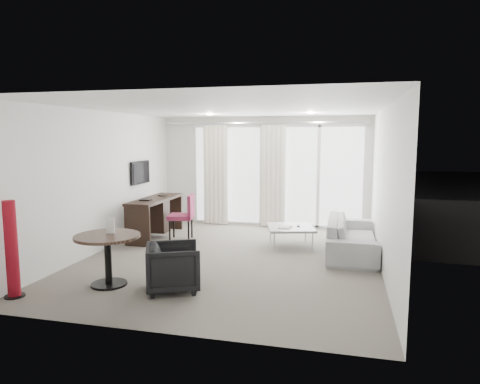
% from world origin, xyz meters
% --- Properties ---
extents(floor, '(5.00, 6.00, 0.00)m').
position_xyz_m(floor, '(0.00, 0.00, 0.00)').
color(floor, '#6A6459').
rests_on(floor, ground).
extents(ceiling, '(5.00, 6.00, 0.00)m').
position_xyz_m(ceiling, '(0.00, 0.00, 2.60)').
color(ceiling, white).
rests_on(ceiling, ground).
extents(wall_left, '(0.00, 6.00, 2.60)m').
position_xyz_m(wall_left, '(-2.50, 0.00, 1.30)').
color(wall_left, silver).
rests_on(wall_left, ground).
extents(wall_right, '(0.00, 6.00, 2.60)m').
position_xyz_m(wall_right, '(2.50, 0.00, 1.30)').
color(wall_right, silver).
rests_on(wall_right, ground).
extents(wall_front, '(5.00, 0.00, 2.60)m').
position_xyz_m(wall_front, '(0.00, -3.00, 1.30)').
color(wall_front, silver).
rests_on(wall_front, ground).
extents(window_panel, '(4.00, 0.02, 2.38)m').
position_xyz_m(window_panel, '(0.30, 2.98, 1.20)').
color(window_panel, white).
rests_on(window_panel, ground).
extents(window_frame, '(4.10, 0.06, 2.44)m').
position_xyz_m(window_frame, '(0.30, 2.97, 1.20)').
color(window_frame, white).
rests_on(window_frame, ground).
extents(curtain_left, '(0.60, 0.20, 2.38)m').
position_xyz_m(curtain_left, '(-1.15, 2.82, 1.20)').
color(curtain_left, silver).
rests_on(curtain_left, ground).
extents(curtain_right, '(0.60, 0.20, 2.38)m').
position_xyz_m(curtain_right, '(0.25, 2.82, 1.20)').
color(curtain_right, silver).
rests_on(curtain_right, ground).
extents(curtain_track, '(4.80, 0.04, 0.04)m').
position_xyz_m(curtain_track, '(0.00, 2.82, 2.45)').
color(curtain_track, '#B2B2B7').
rests_on(curtain_track, ceiling).
extents(downlight_a, '(0.12, 0.12, 0.02)m').
position_xyz_m(downlight_a, '(-0.90, 1.60, 2.59)').
color(downlight_a, '#FFE0B2').
rests_on(downlight_a, ceiling).
extents(downlight_b, '(0.12, 0.12, 0.02)m').
position_xyz_m(downlight_b, '(1.20, 1.60, 2.59)').
color(downlight_b, '#FFE0B2').
rests_on(downlight_b, ceiling).
extents(desk, '(0.55, 1.78, 0.83)m').
position_xyz_m(desk, '(-1.99, 1.18, 0.42)').
color(desk, black).
rests_on(desk, floor).
extents(tv, '(0.05, 0.80, 0.50)m').
position_xyz_m(tv, '(-2.46, 1.45, 1.35)').
color(tv, black).
rests_on(tv, wall_left).
extents(desk_chair, '(0.60, 0.57, 0.95)m').
position_xyz_m(desk_chair, '(-1.38, 1.07, 0.47)').
color(desk_chair, maroon).
rests_on(desk_chair, floor).
extents(round_table, '(0.94, 0.94, 0.74)m').
position_xyz_m(round_table, '(-1.37, -1.76, 0.37)').
color(round_table, '#312017').
rests_on(round_table, floor).
extents(menu_card, '(0.12, 0.05, 0.23)m').
position_xyz_m(menu_card, '(-1.37, -1.66, 0.72)').
color(menu_card, white).
rests_on(menu_card, round_table).
extents(red_lamp, '(0.26, 0.26, 1.30)m').
position_xyz_m(red_lamp, '(-2.35, -2.47, 0.65)').
color(red_lamp, maroon).
rests_on(red_lamp, floor).
extents(tub_armchair, '(0.95, 0.94, 0.66)m').
position_xyz_m(tub_armchair, '(-0.38, -1.73, 0.33)').
color(tub_armchair, black).
rests_on(tub_armchair, floor).
extents(coffee_table, '(1.07, 1.07, 0.39)m').
position_xyz_m(coffee_table, '(0.90, 1.07, 0.20)').
color(coffee_table, gray).
rests_on(coffee_table, floor).
extents(remote, '(0.06, 0.15, 0.02)m').
position_xyz_m(remote, '(1.04, 1.14, 0.36)').
color(remote, black).
rests_on(remote, coffee_table).
extents(magazine, '(0.27, 0.33, 0.02)m').
position_xyz_m(magazine, '(0.81, 0.96, 0.36)').
color(magazine, gray).
rests_on(magazine, coffee_table).
extents(sofa, '(0.86, 2.20, 0.64)m').
position_xyz_m(sofa, '(2.05, 0.85, 0.32)').
color(sofa, '#9D9D9D').
rests_on(sofa, floor).
extents(terrace_slab, '(5.60, 3.00, 0.12)m').
position_xyz_m(terrace_slab, '(0.30, 4.50, -0.06)').
color(terrace_slab, '#4D4D50').
rests_on(terrace_slab, ground).
extents(rattan_chair_a, '(0.73, 0.73, 0.81)m').
position_xyz_m(rattan_chair_a, '(0.88, 4.69, 0.40)').
color(rattan_chair_a, brown).
rests_on(rattan_chair_a, terrace_slab).
extents(rattan_chair_b, '(0.62, 0.62, 0.77)m').
position_xyz_m(rattan_chair_b, '(2.18, 5.18, 0.39)').
color(rattan_chair_b, brown).
rests_on(rattan_chair_b, terrace_slab).
extents(rattan_table, '(0.59, 0.59, 0.50)m').
position_xyz_m(rattan_table, '(1.42, 4.67, 0.25)').
color(rattan_table, brown).
rests_on(rattan_table, terrace_slab).
extents(balustrade, '(5.50, 0.06, 1.05)m').
position_xyz_m(balustrade, '(0.30, 5.95, 0.50)').
color(balustrade, '#B2B2B7').
rests_on(balustrade, terrace_slab).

